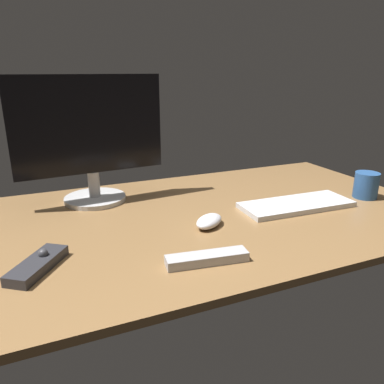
% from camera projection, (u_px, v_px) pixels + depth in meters
% --- Properties ---
extents(desk, '(1.40, 0.84, 0.02)m').
position_uv_depth(desk, '(216.00, 215.00, 1.17)').
color(desk, olive).
rests_on(desk, ground).
extents(monitor, '(0.48, 0.20, 0.41)m').
position_uv_depth(monitor, '(90.00, 138.00, 1.20)').
color(monitor, silver).
rests_on(monitor, desk).
extents(keyboard, '(0.37, 0.15, 0.02)m').
position_uv_depth(keyboard, '(296.00, 205.00, 1.21)').
color(keyboard, silver).
rests_on(keyboard, desk).
extents(computer_mouse, '(0.12, 0.11, 0.03)m').
position_uv_depth(computer_mouse, '(209.00, 221.00, 1.05)').
color(computer_mouse, silver).
rests_on(computer_mouse, desk).
extents(media_remote, '(0.14, 0.17, 0.04)m').
position_uv_depth(media_remote, '(38.00, 264.00, 0.83)').
color(media_remote, '#2D2D33').
rests_on(media_remote, desk).
extents(tv_remote, '(0.20, 0.07, 0.02)m').
position_uv_depth(tv_remote, '(207.00, 258.00, 0.86)').
color(tv_remote, '#B7B7BC').
rests_on(tv_remote, desk).
extents(coffee_mug, '(0.08, 0.08, 0.09)m').
position_uv_depth(coffee_mug, '(366.00, 185.00, 1.29)').
color(coffee_mug, '#28518C').
rests_on(coffee_mug, desk).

